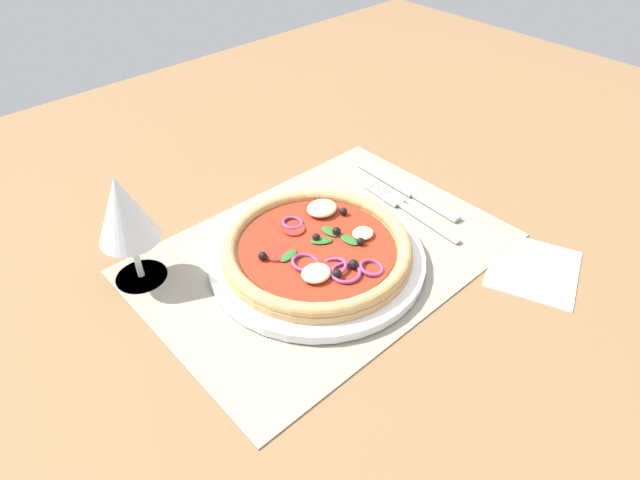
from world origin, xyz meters
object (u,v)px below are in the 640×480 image
at_px(plate, 317,257).
at_px(fork, 406,207).
at_px(napkin, 534,268).
at_px(knife, 405,188).
at_px(wine_glass, 124,213).
at_px(pizza, 317,247).

bearing_deg(plate, fork, -0.58).
bearing_deg(fork, napkin, -168.22).
xyz_separation_m(fork, knife, (0.04, 0.03, 0.00)).
bearing_deg(wine_glass, pizza, -35.64).
relative_size(pizza, wine_glass, 1.63).
bearing_deg(plate, pizza, -36.92).
distance_m(pizza, fork, 0.17).
height_order(plate, wine_glass, wine_glass).
bearing_deg(fork, wine_glass, 74.35).
bearing_deg(fork, knife, -44.26).
relative_size(pizza, napkin, 2.05).
bearing_deg(knife, plate, 101.20).
height_order(wine_glass, napkin, wine_glass).
height_order(pizza, knife, pizza).
xyz_separation_m(plate, pizza, (0.00, -0.00, 0.02)).
distance_m(plate, wine_glass, 0.24).
bearing_deg(pizza, knife, 8.33).
distance_m(pizza, knife, 0.21).
bearing_deg(pizza, fork, -0.48).
relative_size(pizza, knife, 1.21).
height_order(pizza, napkin, pizza).
bearing_deg(pizza, napkin, -44.93).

